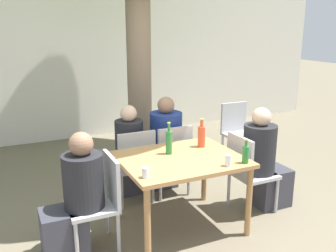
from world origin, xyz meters
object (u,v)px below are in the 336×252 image
Objects in this scene: patio_chair_1 at (247,169)px; green_bottle_1 at (246,154)px; dining_table_front at (181,166)px; person_seated_0 at (75,201)px; patio_chair_2 at (134,162)px; person_seated_2 at (127,155)px; person_seated_3 at (163,147)px; drinking_glass_1 at (146,173)px; patio_chair_3 at (171,156)px; person_seated_1 at (264,163)px; soda_bottle_0 at (201,136)px; green_bottle_2 at (169,142)px; drinking_glass_0 at (228,160)px; patio_chair_0 at (101,197)px; patio_chair_4 at (237,129)px.

green_bottle_1 reaches higher than patio_chair_1.
dining_table_front is 1.04× the size of person_seated_0.
person_seated_2 is (0.00, 0.24, 0.01)m from patio_chair_2.
person_seated_3 reaches higher than drinking_glass_1.
patio_chair_1 is at bearing 121.82° from person_seated_3.
patio_chair_1 is 0.63m from green_bottle_1.
person_seated_0 is 1.00× the size of person_seated_2.
person_seated_1 is (0.82, -0.72, 0.03)m from patio_chair_3.
dining_table_front is 0.66m from green_bottle_1.
soda_bottle_0 is at bearing 138.96° from patio_chair_2.
dining_table_front is at bearing -67.39° from green_bottle_2.
green_bottle_2 is at bearing 123.51° from drinking_glass_0.
person_seated_1 is at bearing 143.47° from person_seated_2.
person_seated_0 is 1.61m from person_seated_3.
patio_chair_0 is at bearing 90.00° from person_seated_1.
person_seated_1 is 10.70× the size of drinking_glass_0.
green_bottle_1 is 0.77m from green_bottle_2.
patio_chair_2 is at bearing 25.41° from person_seated_3.
person_seated_3 is at bearing 98.90° from soda_bottle_0.
patio_chair_4 is 1.81m from soda_bottle_0.
patio_chair_2 is 0.24m from person_seated_2.
patio_chair_2 is at bearing 115.58° from drinking_glass_0.
patio_chair_3 is 1.49m from person_seated_0.
patio_chair_2 is 1.12m from drinking_glass_1.
person_seated_1 is at bearing 11.65° from drinking_glass_1.
green_bottle_1 reaches higher than patio_chair_0.
person_seated_3 is (0.24, 0.95, -0.13)m from dining_table_front.
green_bottle_2 reaches higher than patio_chair_3.
drinking_glass_1 is at bearing 174.91° from drinking_glass_0.
drinking_glass_0 is at bearing 111.54° from person_seated_2.
dining_table_front is at bearing 90.00° from person_seated_0.
patio_chair_3 is (0.48, 0.00, 0.00)m from patio_chair_2.
green_bottle_1 is 0.71× the size of green_bottle_2.
patio_chair_0 is 8.08× the size of drinking_glass_0.
patio_chair_2 is 1.00× the size of patio_chair_3.
dining_table_front is at bearing 90.00° from patio_chair_1.
person_seated_3 is at bearing 92.49° from drinking_glass_0.
patio_chair_2 is at bearing 0.00° from patio_chair_3.
patio_chair_0 is 0.55m from drinking_glass_1.
patio_chair_1 is 1.40m from drinking_glass_1.
patio_chair_3 is at bearing 54.67° from drinking_glass_1.
drinking_glass_1 is (-0.26, -1.05, 0.31)m from patio_chair_2.
drinking_glass_0 is at bearing 92.49° from person_seated_3.
person_seated_3 is (0.00, 0.23, 0.05)m from patio_chair_3.
patio_chair_3 is 8.08× the size of drinking_glass_0.
patio_chair_3 is at bearing 124.17° from patio_chair_0.
dining_table_front is 1.00m from person_seated_2.
drinking_glass_0 is at bearing -53.00° from dining_table_front.
drinking_glass_1 is at bearing 45.22° from patio_chair_0.
green_bottle_2 is (-0.55, 0.54, 0.04)m from green_bottle_1.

